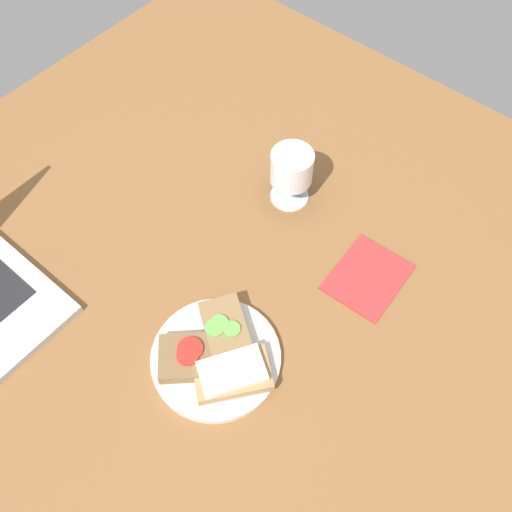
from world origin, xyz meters
TOP-DOWN VIEW (x-y plane):
  - wooden_table at (0.00, 0.00)cm, footprint 140.00×140.00cm
  - plate at (-11.81, -7.76)cm, footprint 21.24×21.24cm
  - sandwich_with_cheese at (-12.65, -12.15)cm, footprint 13.89×13.10cm
  - sandwich_with_cucumber at (-7.63, -6.28)cm, footprint 11.67×12.91cm
  - sandwich_with_tomato at (-15.13, -4.85)cm, footprint 11.75×11.79cm
  - wine_glass at (22.51, 4.00)cm, footprint 7.95×7.95cm
  - napkin at (17.08, -18.04)cm, footprint 14.96×12.37cm

SIDE VIEW (x-z plane):
  - wooden_table at x=0.00cm, z-range 0.00..3.00cm
  - napkin at x=17.08cm, z-range 3.00..3.40cm
  - plate at x=-11.81cm, z-range 3.00..4.38cm
  - sandwich_with_cucumber at x=-7.63cm, z-range 4.25..7.10cm
  - sandwich_with_tomato at x=-15.13cm, z-range 4.24..7.13cm
  - sandwich_with_cheese at x=-12.65cm, z-range 4.28..7.28cm
  - wine_glass at x=22.51cm, z-range 5.10..16.96cm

